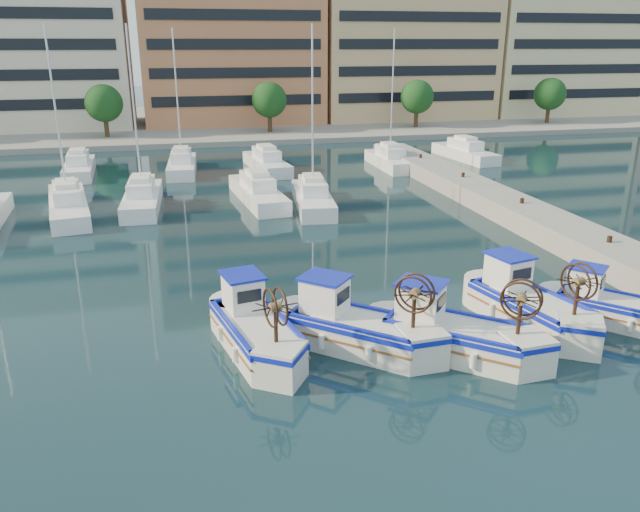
{
  "coord_description": "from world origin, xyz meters",
  "views": [
    {
      "loc": [
        -7.47,
        -18.8,
        10.41
      ],
      "look_at": [
        -1.39,
        6.42,
        1.5
      ],
      "focal_mm": 35.0,
      "sensor_mm": 36.0,
      "label": 1
    }
  ],
  "objects_px": {
    "fishing_boat_b": "(354,325)",
    "fishing_boat_d": "(527,303)",
    "fishing_boat_a": "(254,327)",
    "fishing_boat_c": "(452,332)",
    "fishing_boat_e": "(610,305)"
  },
  "relations": [
    {
      "from": "fishing_boat_b",
      "to": "fishing_boat_d",
      "type": "xyz_separation_m",
      "value": [
        7.06,
        0.31,
        0.0
      ]
    },
    {
      "from": "fishing_boat_b",
      "to": "fishing_boat_e",
      "type": "height_order",
      "value": "fishing_boat_b"
    },
    {
      "from": "fishing_boat_a",
      "to": "fishing_boat_c",
      "type": "distance_m",
      "value": 6.92
    },
    {
      "from": "fishing_boat_a",
      "to": "fishing_boat_b",
      "type": "xyz_separation_m",
      "value": [
        3.47,
        -0.71,
        0.02
      ]
    },
    {
      "from": "fishing_boat_b",
      "to": "fishing_boat_e",
      "type": "distance_m",
      "value": 10.3
    },
    {
      "from": "fishing_boat_a",
      "to": "fishing_boat_c",
      "type": "relative_size",
      "value": 1.03
    },
    {
      "from": "fishing_boat_a",
      "to": "fishing_boat_b",
      "type": "height_order",
      "value": "fishing_boat_b"
    },
    {
      "from": "fishing_boat_d",
      "to": "fishing_boat_a",
      "type": "bearing_deg",
      "value": 164.72
    },
    {
      "from": "fishing_boat_d",
      "to": "fishing_boat_e",
      "type": "relative_size",
      "value": 1.24
    },
    {
      "from": "fishing_boat_a",
      "to": "fishing_boat_b",
      "type": "distance_m",
      "value": 3.54
    },
    {
      "from": "fishing_boat_d",
      "to": "fishing_boat_e",
      "type": "bearing_deg",
      "value": -23.56
    },
    {
      "from": "fishing_boat_b",
      "to": "fishing_boat_e",
      "type": "xyz_separation_m",
      "value": [
        10.29,
        -0.29,
        -0.14
      ]
    },
    {
      "from": "fishing_boat_b",
      "to": "fishing_boat_c",
      "type": "distance_m",
      "value": 3.42
    },
    {
      "from": "fishing_boat_a",
      "to": "fishing_boat_e",
      "type": "relative_size",
      "value": 1.22
    },
    {
      "from": "fishing_boat_d",
      "to": "fishing_boat_e",
      "type": "xyz_separation_m",
      "value": [
        3.23,
        -0.6,
        -0.14
      ]
    }
  ]
}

